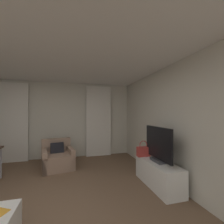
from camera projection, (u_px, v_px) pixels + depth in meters
name	position (u px, v px, depth m)	size (l,w,h in m)	color
ground_plane	(43.00, 214.00, 2.30)	(12.00, 12.00, 0.00)	brown
wall_window	(59.00, 120.00, 5.23)	(5.12, 0.06, 2.60)	beige
wall_right	(183.00, 125.00, 2.97)	(0.06, 6.12, 2.60)	beige
ceiling	(43.00, 42.00, 2.31)	(5.12, 6.12, 0.06)	white
curtain_left_panel	(12.00, 122.00, 4.75)	(0.90, 0.06, 2.50)	silver
curtain_right_panel	(99.00, 121.00, 5.46)	(0.90, 0.06, 2.50)	silver
armchair	(58.00, 158.00, 4.25)	(0.96, 1.00, 0.78)	#997A66
tv_console	(158.00, 174.00, 3.19)	(0.45, 1.24, 0.52)	white
tv_flatscreen	(158.00, 145.00, 3.18)	(0.20, 0.93, 0.73)	#333338
handbag_primary	(143.00, 151.00, 3.57)	(0.30, 0.14, 0.37)	#B73833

